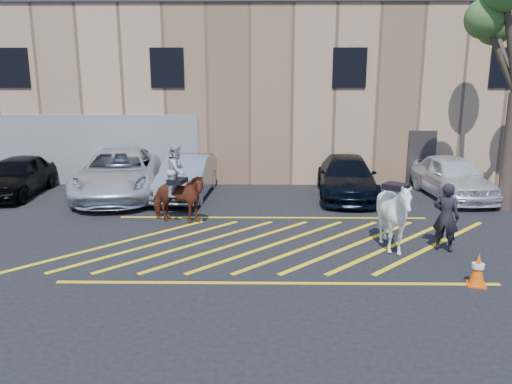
{
  "coord_description": "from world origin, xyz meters",
  "views": [
    {
      "loc": [
        -0.33,
        -12.74,
        4.37
      ],
      "look_at": [
        -0.49,
        0.2,
        1.3
      ],
      "focal_mm": 35.0,
      "sensor_mm": 36.0,
      "label": 1
    }
  ],
  "objects_px": {
    "car_white_suv": "(452,177)",
    "handler": "(446,217)",
    "mounted_bay": "(178,192)",
    "car_silver_sedan": "(187,176)",
    "traffic_cone": "(478,269)",
    "car_white_pickup": "(120,173)",
    "saddled_white": "(394,215)",
    "car_blue_suv": "(346,177)",
    "car_black_suv": "(17,176)"
  },
  "relations": [
    {
      "from": "saddled_white",
      "to": "traffic_cone",
      "type": "height_order",
      "value": "saddled_white"
    },
    {
      "from": "car_white_suv",
      "to": "mounted_bay",
      "type": "bearing_deg",
      "value": -163.99
    },
    {
      "from": "handler",
      "to": "traffic_cone",
      "type": "xyz_separation_m",
      "value": [
        -0.06,
        -2.17,
        -0.51
      ]
    },
    {
      "from": "saddled_white",
      "to": "traffic_cone",
      "type": "distance_m",
      "value": 2.51
    },
    {
      "from": "car_blue_suv",
      "to": "car_white_suv",
      "type": "height_order",
      "value": "car_white_suv"
    },
    {
      "from": "mounted_bay",
      "to": "saddled_white",
      "type": "bearing_deg",
      "value": -22.45
    },
    {
      "from": "car_silver_sedan",
      "to": "car_blue_suv",
      "type": "distance_m",
      "value": 5.82
    },
    {
      "from": "handler",
      "to": "saddled_white",
      "type": "distance_m",
      "value": 1.32
    },
    {
      "from": "car_silver_sedan",
      "to": "traffic_cone",
      "type": "relative_size",
      "value": 6.19
    },
    {
      "from": "car_white_suv",
      "to": "saddled_white",
      "type": "relative_size",
      "value": 1.96
    },
    {
      "from": "car_blue_suv",
      "to": "handler",
      "type": "bearing_deg",
      "value": -70.58
    },
    {
      "from": "saddled_white",
      "to": "car_white_pickup",
      "type": "bearing_deg",
      "value": 145.62
    },
    {
      "from": "saddled_white",
      "to": "car_silver_sedan",
      "type": "bearing_deg",
      "value": 136.51
    },
    {
      "from": "car_silver_sedan",
      "to": "car_white_suv",
      "type": "distance_m",
      "value": 9.6
    },
    {
      "from": "car_white_suv",
      "to": "handler",
      "type": "distance_m",
      "value": 6.06
    },
    {
      "from": "car_black_suv",
      "to": "car_silver_sedan",
      "type": "height_order",
      "value": "car_silver_sedan"
    },
    {
      "from": "saddled_white",
      "to": "car_blue_suv",
      "type": "bearing_deg",
      "value": 92.13
    },
    {
      "from": "car_blue_suv",
      "to": "saddled_white",
      "type": "relative_size",
      "value": 2.15
    },
    {
      "from": "car_black_suv",
      "to": "mounted_bay",
      "type": "height_order",
      "value": "mounted_bay"
    },
    {
      "from": "mounted_bay",
      "to": "saddled_white",
      "type": "relative_size",
      "value": 1.04
    },
    {
      "from": "handler",
      "to": "car_blue_suv",
      "type": "bearing_deg",
      "value": -43.14
    },
    {
      "from": "car_white_suv",
      "to": "handler",
      "type": "bearing_deg",
      "value": -115.26
    },
    {
      "from": "car_white_pickup",
      "to": "mounted_bay",
      "type": "relative_size",
      "value": 2.55
    },
    {
      "from": "handler",
      "to": "mounted_bay",
      "type": "xyz_separation_m",
      "value": [
        -7.13,
        2.31,
        0.09
      ]
    },
    {
      "from": "saddled_white",
      "to": "traffic_cone",
      "type": "xyz_separation_m",
      "value": [
        1.26,
        -2.09,
        -0.58
      ]
    },
    {
      "from": "handler",
      "to": "car_white_suv",
      "type": "bearing_deg",
      "value": -79.82
    },
    {
      "from": "car_white_pickup",
      "to": "car_blue_suv",
      "type": "height_order",
      "value": "car_white_pickup"
    },
    {
      "from": "car_white_suv",
      "to": "traffic_cone",
      "type": "distance_m",
      "value": 8.15
    },
    {
      "from": "car_white_pickup",
      "to": "mounted_bay",
      "type": "xyz_separation_m",
      "value": [
        2.71,
        -3.42,
        0.12
      ]
    },
    {
      "from": "car_white_pickup",
      "to": "car_white_suv",
      "type": "relative_size",
      "value": 1.36
    },
    {
      "from": "car_black_suv",
      "to": "car_blue_suv",
      "type": "height_order",
      "value": "car_black_suv"
    },
    {
      "from": "car_black_suv",
      "to": "traffic_cone",
      "type": "distance_m",
      "value": 15.72
    },
    {
      "from": "car_white_suv",
      "to": "car_white_pickup",
      "type": "bearing_deg",
      "value": 176.01
    },
    {
      "from": "handler",
      "to": "traffic_cone",
      "type": "distance_m",
      "value": 2.23
    },
    {
      "from": "car_white_suv",
      "to": "mounted_bay",
      "type": "relative_size",
      "value": 1.88
    },
    {
      "from": "car_white_suv",
      "to": "traffic_cone",
      "type": "relative_size",
      "value": 6.13
    },
    {
      "from": "car_white_pickup",
      "to": "saddled_white",
      "type": "bearing_deg",
      "value": -41.89
    },
    {
      "from": "car_black_suv",
      "to": "saddled_white",
      "type": "xyz_separation_m",
      "value": [
        12.32,
        -5.84,
        0.22
      ]
    },
    {
      "from": "mounted_bay",
      "to": "traffic_cone",
      "type": "height_order",
      "value": "mounted_bay"
    },
    {
      "from": "handler",
      "to": "saddled_white",
      "type": "relative_size",
      "value": 0.77
    },
    {
      "from": "car_black_suv",
      "to": "saddled_white",
      "type": "height_order",
      "value": "saddled_white"
    },
    {
      "from": "saddled_white",
      "to": "traffic_cone",
      "type": "relative_size",
      "value": 3.13
    },
    {
      "from": "car_blue_suv",
      "to": "traffic_cone",
      "type": "relative_size",
      "value": 6.71
    },
    {
      "from": "car_black_suv",
      "to": "car_blue_suv",
      "type": "distance_m",
      "value": 12.1
    },
    {
      "from": "traffic_cone",
      "to": "car_blue_suv",
      "type": "bearing_deg",
      "value": 100.51
    },
    {
      "from": "car_black_suv",
      "to": "mounted_bay",
      "type": "distance_m",
      "value": 7.37
    },
    {
      "from": "car_white_suv",
      "to": "saddled_white",
      "type": "bearing_deg",
      "value": -125.46
    },
    {
      "from": "car_silver_sedan",
      "to": "traffic_cone",
      "type": "xyz_separation_m",
      "value": [
        7.29,
        -7.81,
        -0.38
      ]
    },
    {
      "from": "car_silver_sedan",
      "to": "traffic_cone",
      "type": "height_order",
      "value": "car_silver_sedan"
    },
    {
      "from": "car_white_pickup",
      "to": "car_white_suv",
      "type": "distance_m",
      "value": 12.08
    }
  ]
}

